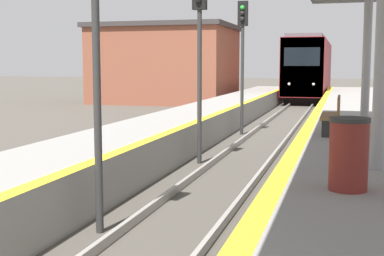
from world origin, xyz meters
TOP-DOWN VIEW (x-y plane):
  - train at (0.00, 41.09)m, footprint 2.73×17.53m
  - signal_near at (-1.09, 5.98)m, footprint 0.36×0.31m
  - signal_mid at (-1.11, 12.12)m, footprint 0.36×0.31m
  - signal_far at (-1.11, 18.26)m, footprint 0.36×0.31m
  - trash_bin at (2.63, 5.92)m, footprint 0.54×0.54m
  - bench at (2.32, 11.89)m, footprint 0.44×1.59m
  - station_building at (-9.38, 33.99)m, footprint 9.36×7.86m

SIDE VIEW (x-z plane):
  - bench at x=2.32m, z-range 0.97..1.89m
  - trash_bin at x=2.63m, z-range 0.95..1.93m
  - train at x=0.00m, z-range 0.04..4.61m
  - station_building at x=-9.38m, z-range 0.01..5.34m
  - signal_near at x=-1.09m, z-range 0.96..5.90m
  - signal_mid at x=-1.11m, z-range 0.96..5.90m
  - signal_far at x=-1.11m, z-range 0.96..5.90m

